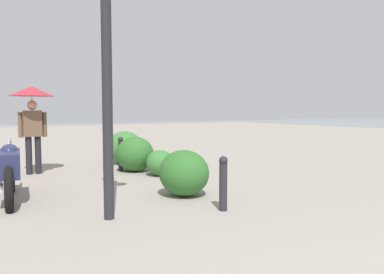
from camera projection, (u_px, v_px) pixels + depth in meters
name	position (u px, v px, depth m)	size (l,w,h in m)	color
lamppost	(106.00, 12.00, 5.06)	(0.98, 0.28, 4.22)	#232328
motorcycle	(10.00, 170.00, 6.32)	(2.17, 0.50, 1.06)	black
pedestrian	(32.00, 105.00, 8.80)	(1.00, 1.00, 2.03)	black
bollard_near	(223.00, 182.00, 5.66)	(0.13, 0.13, 0.82)	#232328
bollard_mid	(121.00, 153.00, 9.31)	(0.13, 0.13, 0.84)	#232328
shrub_low	(184.00, 173.00, 6.64)	(0.94, 0.85, 0.80)	#2D6628
shrub_round	(135.00, 154.00, 9.27)	(0.99, 0.89, 0.84)	#2D6628
shrub_wide	(160.00, 163.00, 8.66)	(0.69, 0.62, 0.58)	#387533
shrub_tall	(125.00, 147.00, 10.58)	(1.06, 0.95, 0.90)	#387533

